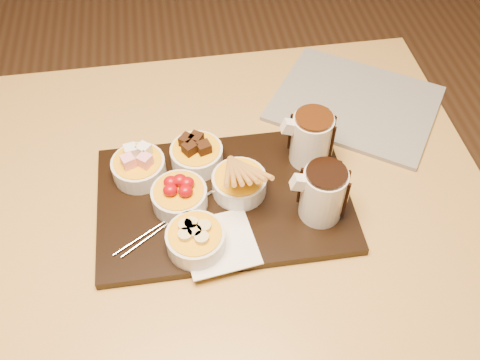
{
  "coord_description": "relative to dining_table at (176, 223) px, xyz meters",
  "views": [
    {
      "loc": [
        0.03,
        -0.64,
        1.54
      ],
      "look_at": [
        0.13,
        -0.04,
        0.81
      ],
      "focal_mm": 40.0,
      "sensor_mm": 36.0,
      "label": 1
    }
  ],
  "objects": [
    {
      "name": "ground",
      "position": [
        0.0,
        0.0,
        -0.65
      ],
      "size": [
        5.0,
        5.0,
        0.0
      ],
      "primitive_type": "plane",
      "color": "brown",
      "rests_on": "ground"
    },
    {
      "name": "dining_table",
      "position": [
        0.0,
        0.0,
        0.0
      ],
      "size": [
        1.2,
        0.8,
        0.75
      ],
      "color": "#BF9347",
      "rests_on": "ground"
    },
    {
      "name": "serving_board",
      "position": [
        0.1,
        -0.04,
        0.11
      ],
      "size": [
        0.46,
        0.3,
        0.02
      ],
      "primitive_type": "cube",
      "rotation": [
        0.0,
        0.0,
        -0.01
      ],
      "color": "black",
      "rests_on": "dining_table"
    },
    {
      "name": "napkin",
      "position": [
        0.08,
        -0.14,
        0.12
      ],
      "size": [
        0.13,
        0.13,
        0.0
      ],
      "primitive_type": "cube",
      "rotation": [
        0.0,
        0.0,
        0.13
      ],
      "color": "white",
      "rests_on": "serving_board"
    },
    {
      "name": "bowl_marshmallows",
      "position": [
        -0.05,
        0.04,
        0.14
      ],
      "size": [
        0.1,
        0.1,
        0.04
      ],
      "primitive_type": "cylinder",
      "color": "silver",
      "rests_on": "serving_board"
    },
    {
      "name": "bowl_cake",
      "position": [
        0.06,
        0.05,
        0.14
      ],
      "size": [
        0.1,
        0.1,
        0.04
      ],
      "primitive_type": "cylinder",
      "color": "silver",
      "rests_on": "serving_board"
    },
    {
      "name": "bowl_strawberries",
      "position": [
        0.02,
        -0.04,
        0.14
      ],
      "size": [
        0.1,
        0.1,
        0.04
      ],
      "primitive_type": "cylinder",
      "color": "silver",
      "rests_on": "serving_board"
    },
    {
      "name": "bowl_biscotti",
      "position": [
        0.13,
        -0.03,
        0.14
      ],
      "size": [
        0.1,
        0.1,
        0.04
      ],
      "primitive_type": "cylinder",
      "color": "silver",
      "rests_on": "serving_board"
    },
    {
      "name": "bowl_bananas",
      "position": [
        0.04,
        -0.14,
        0.14
      ],
      "size": [
        0.1,
        0.1,
        0.04
      ],
      "primitive_type": "cylinder",
      "color": "silver",
      "rests_on": "serving_board"
    },
    {
      "name": "pitcher_dark_chocolate",
      "position": [
        0.26,
        -0.1,
        0.17
      ],
      "size": [
        0.08,
        0.08,
        0.1
      ],
      "primitive_type": "cylinder",
      "rotation": [
        0.0,
        0.0,
        -0.01
      ],
      "color": "silver",
      "rests_on": "serving_board"
    },
    {
      "name": "pitcher_milk_chocolate",
      "position": [
        0.27,
        0.03,
        0.17
      ],
      "size": [
        0.08,
        0.08,
        0.1
      ],
      "primitive_type": "cylinder",
      "rotation": [
        0.0,
        0.0,
        -0.01
      ],
      "color": "silver",
      "rests_on": "serving_board"
    },
    {
      "name": "fondue_skewers",
      "position": [
        0.01,
        -0.07,
        0.12
      ],
      "size": [
        0.16,
        0.24,
        0.01
      ],
      "primitive_type": null,
      "rotation": [
        0.0,
        0.0,
        -1.02
      ],
      "color": "silver",
      "rests_on": "serving_board"
    },
    {
      "name": "newspaper",
      "position": [
        0.41,
        0.18,
        0.1
      ],
      "size": [
        0.43,
        0.41,
        0.01
      ],
      "primitive_type": "cube",
      "rotation": [
        0.0,
        0.0,
        -0.61
      ],
      "color": "beige",
      "rests_on": "dining_table"
    }
  ]
}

